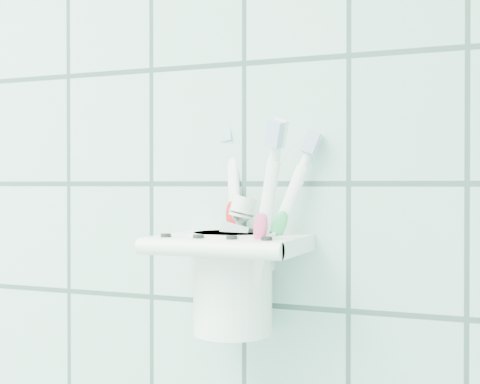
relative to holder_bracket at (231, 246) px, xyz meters
The scene contains 6 objects.
holder_bracket is the anchor object (origin of this frame).
cup 0.03m from the holder_bracket, 91.00° to the left, with size 0.08×0.08×0.10m.
toothbrush_pink 0.03m from the holder_bracket, 75.27° to the left, with size 0.04×0.06×0.21m.
toothbrush_blue 0.03m from the holder_bracket, 61.88° to the left, with size 0.07×0.04×0.20m.
toothbrush_orange 0.03m from the holder_bracket, ahead, with size 0.05×0.05×0.20m.
toothpaste_tube 0.02m from the holder_bracket, behind, with size 0.05×0.03×0.13m.
Camera 1 is at (0.90, 0.57, 1.37)m, focal length 50.00 mm.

